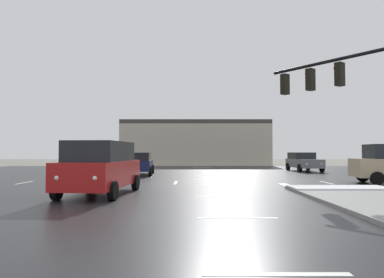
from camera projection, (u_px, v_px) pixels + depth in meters
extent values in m
plane|color=slate|center=(212.00, 183.00, 18.71)|extent=(120.00, 120.00, 0.00)
cube|color=#232326|center=(212.00, 183.00, 18.71)|extent=(44.00, 44.00, 0.02)
cube|color=white|center=(337.00, 187.00, 14.74)|extent=(4.00, 1.60, 0.06)
cube|color=silver|center=(275.00, 274.00, 4.72)|extent=(2.00, 0.15, 0.01)
cube|color=silver|center=(236.00, 218.00, 8.71)|extent=(2.00, 0.15, 0.01)
cube|color=silver|center=(222.00, 197.00, 12.71)|extent=(2.00, 0.15, 0.01)
cube|color=silver|center=(214.00, 186.00, 16.71)|extent=(2.00, 0.15, 0.01)
cube|color=silver|center=(210.00, 180.00, 20.71)|extent=(2.00, 0.15, 0.01)
cube|color=silver|center=(206.00, 175.00, 24.70)|extent=(2.00, 0.15, 0.01)
cube|color=silver|center=(204.00, 172.00, 28.70)|extent=(2.00, 0.15, 0.01)
cube|color=silver|center=(202.00, 169.00, 32.70)|extent=(2.00, 0.15, 0.01)
cube|color=silver|center=(201.00, 167.00, 36.69)|extent=(2.00, 0.15, 0.01)
cube|color=silver|center=(23.00, 183.00, 18.66)|extent=(0.15, 2.00, 0.01)
cube|color=silver|center=(98.00, 183.00, 18.68)|extent=(0.15, 2.00, 0.01)
cube|color=silver|center=(174.00, 183.00, 18.70)|extent=(0.15, 2.00, 0.01)
cube|color=silver|center=(249.00, 183.00, 18.72)|extent=(0.15, 2.00, 0.01)
cube|color=silver|center=(325.00, 183.00, 18.74)|extent=(0.15, 2.00, 0.01)
cube|color=silver|center=(301.00, 191.00, 14.73)|extent=(0.45, 7.00, 0.01)
cylinder|color=black|center=(331.00, 61.00, 14.62)|extent=(3.80, 4.86, 0.14)
cube|color=black|center=(338.00, 74.00, 14.36)|extent=(0.46, 0.44, 0.95)
sphere|color=red|center=(334.00, 68.00, 14.50)|extent=(0.20, 0.20, 0.20)
cube|color=black|center=(309.00, 80.00, 15.43)|extent=(0.46, 0.44, 0.95)
sphere|color=red|center=(305.00, 74.00, 15.57)|extent=(0.20, 0.20, 0.20)
cube|color=black|center=(283.00, 84.00, 16.50)|extent=(0.46, 0.44, 0.95)
sphere|color=red|center=(280.00, 79.00, 16.64)|extent=(0.20, 0.20, 0.20)
cube|color=#BCB29E|center=(194.00, 145.00, 45.86)|extent=(18.24, 8.00, 5.03)
cube|color=#3F3D3A|center=(194.00, 124.00, 45.96)|extent=(18.24, 8.00, 0.50)
cube|color=#141E47|center=(137.00, 165.00, 25.12)|extent=(2.07, 4.60, 0.70)
cube|color=black|center=(136.00, 157.00, 24.47)|extent=(1.80, 2.57, 0.55)
cylinder|color=black|center=(127.00, 169.00, 26.58)|extent=(0.26, 0.67, 0.66)
cylinder|color=black|center=(151.00, 169.00, 26.69)|extent=(0.26, 0.67, 0.66)
cylinder|color=black|center=(121.00, 171.00, 23.52)|extent=(0.26, 0.67, 0.66)
cylinder|color=black|center=(149.00, 171.00, 23.64)|extent=(0.26, 0.67, 0.66)
sphere|color=white|center=(132.00, 164.00, 27.28)|extent=(0.18, 0.18, 0.18)
sphere|color=white|center=(147.00, 164.00, 27.35)|extent=(0.18, 0.18, 0.18)
cube|color=#B21919|center=(99.00, 174.00, 13.52)|extent=(2.30, 4.93, 0.95)
cube|color=black|center=(99.00, 151.00, 13.55)|extent=(2.04, 3.48, 0.75)
cylinder|color=black|center=(111.00, 191.00, 11.81)|extent=(0.27, 0.67, 0.66)
cylinder|color=black|center=(55.00, 190.00, 11.94)|extent=(0.27, 0.67, 0.66)
cylinder|color=black|center=(134.00, 182.00, 15.06)|extent=(0.27, 0.67, 0.66)
cylinder|color=black|center=(89.00, 182.00, 15.20)|extent=(0.27, 0.67, 0.66)
sphere|color=white|center=(93.00, 178.00, 11.13)|extent=(0.18, 0.18, 0.18)
sphere|color=white|center=(55.00, 178.00, 11.22)|extent=(0.18, 0.18, 0.18)
cube|color=slate|center=(302.00, 163.00, 29.74)|extent=(1.95, 4.56, 0.70)
cube|color=black|center=(299.00, 156.00, 30.43)|extent=(1.74, 2.53, 0.55)
cylinder|color=black|center=(320.00, 168.00, 28.23)|extent=(0.24, 0.67, 0.66)
cylinder|color=black|center=(298.00, 168.00, 28.16)|extent=(0.24, 0.67, 0.66)
cylinder|color=black|center=(306.00, 167.00, 31.28)|extent=(0.24, 0.67, 0.66)
cylinder|color=black|center=(286.00, 167.00, 31.22)|extent=(0.24, 0.67, 0.66)
sphere|color=white|center=(319.00, 164.00, 27.56)|extent=(0.18, 0.18, 0.18)
sphere|color=white|center=(305.00, 164.00, 27.52)|extent=(0.18, 0.18, 0.18)
cylinder|color=black|center=(361.00, 176.00, 19.34)|extent=(0.68, 0.29, 0.66)
cylinder|color=black|center=(375.00, 178.00, 17.40)|extent=(0.68, 0.29, 0.66)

